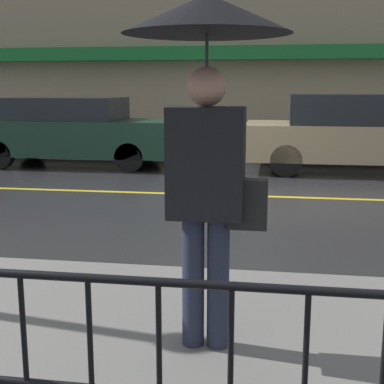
% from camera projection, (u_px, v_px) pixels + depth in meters
% --- Properties ---
extents(ground_plane, '(80.00, 80.00, 0.00)m').
position_uv_depth(ground_plane, '(220.00, 195.00, 8.70)').
color(ground_plane, '#262628').
extents(sidewalk_near, '(28.00, 2.91, 0.12)m').
position_uv_depth(sidewalk_near, '(136.00, 348.00, 3.48)').
color(sidewalk_near, slate).
rests_on(sidewalk_near, ground_plane).
extents(sidewalk_far, '(28.00, 2.16, 0.12)m').
position_uv_depth(sidewalk_far, '(241.00, 154.00, 13.54)').
color(sidewalk_far, slate).
rests_on(sidewalk_far, ground_plane).
extents(lane_marking, '(25.20, 0.12, 0.01)m').
position_uv_depth(lane_marking, '(220.00, 195.00, 8.70)').
color(lane_marking, gold).
rests_on(lane_marking, ground_plane).
extents(building_storefront, '(28.00, 0.85, 6.94)m').
position_uv_depth(building_storefront, '(246.00, 22.00, 14.05)').
color(building_storefront, gray).
rests_on(building_storefront, ground_plane).
extents(railing_foreground, '(12.00, 0.04, 0.89)m').
position_uv_depth(railing_foreground, '(57.00, 350.00, 2.19)').
color(railing_foreground, black).
rests_on(railing_foreground, sidewalk_near).
extents(pedestrian, '(0.98, 0.98, 2.13)m').
position_uv_depth(pedestrian, '(208.00, 84.00, 3.09)').
color(pedestrian, '#23283D').
rests_on(pedestrian, sidewalk_near).
extents(car_dark_green, '(4.65, 1.76, 1.51)m').
position_uv_depth(car_dark_green, '(74.00, 131.00, 11.93)').
color(car_dark_green, '#193828').
rests_on(car_dark_green, ground_plane).
extents(car_tan, '(4.41, 1.92, 1.59)m').
position_uv_depth(car_tan, '(351.00, 133.00, 11.02)').
color(car_tan, tan).
rests_on(car_tan, ground_plane).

